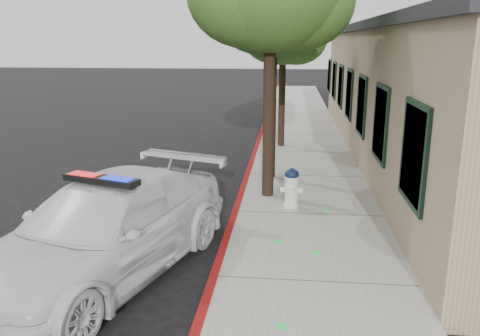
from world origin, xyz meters
name	(u,v)px	position (x,y,z in m)	size (l,w,h in m)	color
ground	(210,285)	(0.00, 0.00, 0.00)	(120.00, 120.00, 0.00)	black
sidewalk	(307,217)	(1.60, 3.00, 0.07)	(3.20, 60.00, 0.15)	gray
red_curb	(235,214)	(0.06, 3.00, 0.08)	(0.14, 60.00, 0.16)	maroon
clapboard_building	(468,93)	(6.69, 9.00, 2.13)	(7.30, 20.89, 4.24)	tan
police_car	(105,230)	(-1.72, 0.18, 0.78)	(3.73, 5.77, 1.67)	silver
fire_hydrant	(291,188)	(1.26, 3.39, 0.59)	(0.50, 0.43, 0.88)	silver
street_tree_mid	(273,12)	(0.70, 5.82, 4.40)	(2.95, 3.06, 5.64)	black
street_tree_far	(284,34)	(0.92, 9.82, 3.91)	(2.82, 2.65, 5.01)	black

